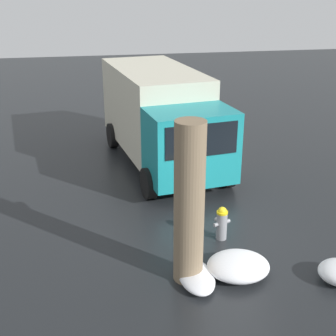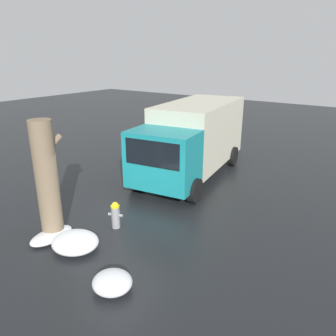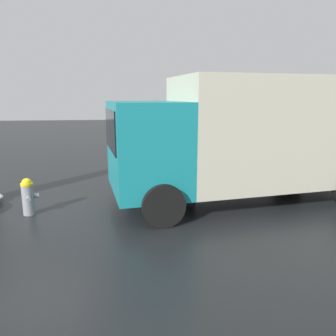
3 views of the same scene
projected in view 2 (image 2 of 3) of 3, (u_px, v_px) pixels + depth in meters
ground_plane at (116, 227)px, 10.06m from camera, size 60.00×60.00×0.00m
fire_hydrant at (116, 214)px, 9.92m from camera, size 0.37×0.46×0.84m
tree_trunk at (47, 181)px, 9.04m from camera, size 0.93×0.61×3.43m
delivery_truck at (193, 137)px, 13.97m from camera, size 7.13×3.50×3.08m
pedestrian at (178, 166)px, 12.76m from camera, size 0.35×0.35×1.63m
snow_pile_by_hydrant at (75, 242)px, 8.89m from camera, size 1.19×1.34×0.41m
snow_pile_curbside at (112, 282)px, 7.31m from camera, size 0.88×0.92×0.42m
snow_pile_by_tree at (52, 236)px, 9.36m from camera, size 1.31×0.73×0.25m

